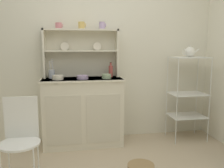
{
  "coord_description": "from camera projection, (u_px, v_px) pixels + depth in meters",
  "views": [
    {
      "loc": [
        -0.43,
        -1.78,
        1.31
      ],
      "look_at": [
        0.08,
        1.12,
        0.85
      ],
      "focal_mm": 38.94,
      "sensor_mm": 36.0,
      "label": 1
    }
  ],
  "objects": [
    {
      "name": "wall_back",
      "position": [
        100.0,
        51.0,
        3.4
      ],
      "size": [
        3.84,
        0.05,
        2.5
      ],
      "primitive_type": "cube",
      "color": "silver",
      "rests_on": "ground"
    },
    {
      "name": "hutch_cabinet",
      "position": [
        83.0,
        111.0,
        3.22
      ],
      "size": [
        1.06,
        0.45,
        0.9
      ],
      "color": "silver",
      "rests_on": "ground"
    },
    {
      "name": "hutch_shelf_unit",
      "position": [
        81.0,
        49.0,
        3.26
      ],
      "size": [
        0.99,
        0.18,
        0.64
      ],
      "color": "beige",
      "rests_on": "hutch_cabinet"
    },
    {
      "name": "bakers_rack",
      "position": [
        188.0,
        89.0,
        3.38
      ],
      "size": [
        0.49,
        0.37,
        1.17
      ],
      "color": "silver",
      "rests_on": "ground"
    },
    {
      "name": "wire_chair",
      "position": [
        20.0,
        134.0,
        2.21
      ],
      "size": [
        0.36,
        0.36,
        0.85
      ],
      "rotation": [
        0.0,
        0.0,
        0.17
      ],
      "color": "white",
      "rests_on": "ground"
    },
    {
      "name": "cup_rose_0",
      "position": [
        59.0,
        26.0,
        3.12
      ],
      "size": [
        0.1,
        0.08,
        0.08
      ],
      "color": "#D17A84",
      "rests_on": "hutch_shelf_unit"
    },
    {
      "name": "cup_gold_1",
      "position": [
        82.0,
        25.0,
        3.17
      ],
      "size": [
        0.1,
        0.08,
        0.09
      ],
      "color": "#DBB760",
      "rests_on": "hutch_shelf_unit"
    },
    {
      "name": "cup_lilac_2",
      "position": [
        102.0,
        25.0,
        3.22
      ],
      "size": [
        0.09,
        0.08,
        0.09
      ],
      "color": "#B79ECC",
      "rests_on": "hutch_shelf_unit"
    },
    {
      "name": "bowl_mixing_large",
      "position": [
        58.0,
        77.0,
        3.03
      ],
      "size": [
        0.14,
        0.14,
        0.06
      ],
      "primitive_type": "cylinder",
      "color": "silver",
      "rests_on": "hutch_cabinet"
    },
    {
      "name": "bowl_floral_medium",
      "position": [
        83.0,
        77.0,
        3.08
      ],
      "size": [
        0.15,
        0.15,
        0.05
      ],
      "primitive_type": "cylinder",
      "color": "#B79ECC",
      "rests_on": "hutch_cabinet"
    },
    {
      "name": "bowl_cream_small",
      "position": [
        107.0,
        76.0,
        3.13
      ],
      "size": [
        0.12,
        0.12,
        0.06
      ],
      "primitive_type": "cylinder",
      "color": "#9EB78E",
      "rests_on": "hutch_cabinet"
    },
    {
      "name": "jam_bottle",
      "position": [
        111.0,
        71.0,
        3.29
      ],
      "size": [
        0.06,
        0.06,
        0.2
      ],
      "color": "#B74C47",
      "rests_on": "hutch_cabinet"
    },
    {
      "name": "utensil_jar",
      "position": [
        52.0,
        74.0,
        3.16
      ],
      "size": [
        0.08,
        0.08,
        0.25
      ],
      "color": "#B2B7C6",
      "rests_on": "hutch_cabinet"
    },
    {
      "name": "porcelain_teapot",
      "position": [
        190.0,
        52.0,
        3.3
      ],
      "size": [
        0.23,
        0.14,
        0.16
      ],
      "color": "white",
      "rests_on": "bakers_rack"
    }
  ]
}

